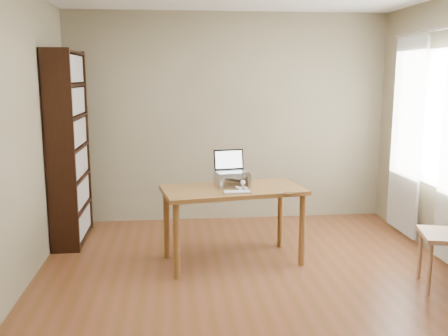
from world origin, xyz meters
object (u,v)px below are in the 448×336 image
bookshelf (69,148)px  desk (233,198)px  laptop (232,167)px  keyboard (237,192)px  cat (234,179)px

bookshelf → desk: bookshelf is taller
desk → laptop: (-0.00, 0.13, 0.29)m
bookshelf → keyboard: bookshelf is taller
bookshelf → desk: bearing=-26.1°
desk → laptop: laptop is taller
laptop → keyboard: bearing=-98.2°
laptop → desk: bearing=-99.9°
bookshelf → cat: (1.74, -0.73, -0.23)m
laptop → cat: bearing=-50.6°
keyboard → laptop: bearing=89.9°
laptop → keyboard: 0.40m
laptop → cat: laptop is taller
laptop → cat: (0.03, -0.02, -0.12)m
bookshelf → cat: bookshelf is taller
desk → keyboard: keyboard is taller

